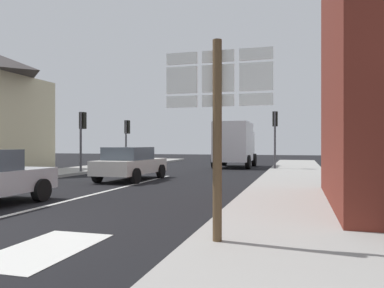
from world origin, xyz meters
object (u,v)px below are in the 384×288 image
object	(u,v)px
route_sign_post	(218,118)
traffic_light_far_right	(275,127)
sedan_far	(130,163)
traffic_light_far_left	(127,133)
delivery_truck	(235,143)
traffic_light_near_left	(82,128)

from	to	relation	value
route_sign_post	traffic_light_far_right	world-z (taller)	traffic_light_far_right
sedan_far	traffic_light_far_right	world-z (taller)	traffic_light_far_right
route_sign_post	traffic_light_far_left	distance (m)	20.48
sedan_far	delivery_truck	xyz separation A→B (m)	(2.96, 10.37, 0.89)
delivery_truck	traffic_light_near_left	bearing A→B (deg)	-132.11
route_sign_post	traffic_light_far_right	distance (m)	17.74
sedan_far	traffic_light_far_left	world-z (taller)	traffic_light_far_left
delivery_truck	traffic_light_near_left	world-z (taller)	traffic_light_near_left
route_sign_post	traffic_light_far_left	size ratio (longest dim) A/B	1.00
delivery_truck	route_sign_post	distance (m)	20.32
sedan_far	traffic_light_near_left	world-z (taller)	traffic_light_near_left
traffic_light_far_right	traffic_light_near_left	size ratio (longest dim) A/B	1.07
traffic_light_near_left	route_sign_post	bearing A→B (deg)	-50.91
traffic_light_far_left	traffic_light_near_left	bearing A→B (deg)	-90.00
delivery_truck	traffic_light_near_left	size ratio (longest dim) A/B	1.51
traffic_light_far_right	route_sign_post	bearing A→B (deg)	-89.44
sedan_far	traffic_light_near_left	xyz separation A→B (m)	(-4.05, 2.62, 1.70)
route_sign_post	traffic_light_near_left	world-z (taller)	traffic_light_near_left
delivery_truck	traffic_light_near_left	distance (m)	10.48
sedan_far	traffic_light_far_left	distance (m)	9.23
delivery_truck	traffic_light_far_right	world-z (taller)	traffic_light_far_right
delivery_truck	traffic_light_far_left	world-z (taller)	traffic_light_far_left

